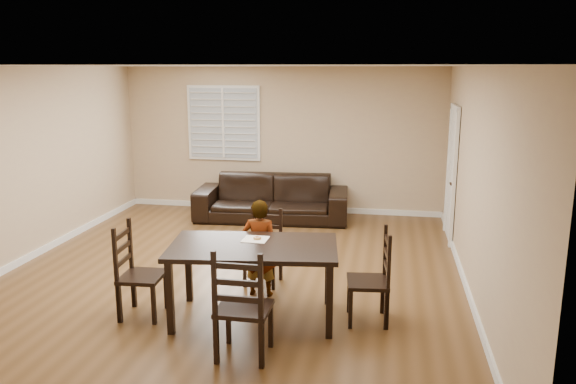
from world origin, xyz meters
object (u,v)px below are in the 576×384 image
Objects in this scene: donut at (257,238)px; chair_far at (240,312)px; child at (260,248)px; chair_left at (131,274)px; chair_near at (266,248)px; chair_right at (379,280)px; sofa at (272,198)px; dining_table at (253,253)px.

chair_far is at bearing -84.79° from donut.
child is 0.52m from donut.
chair_far is 1.04× the size of chair_left.
chair_near is 0.86× the size of chair_far.
donut is at bearing -78.71° from chair_left.
child is (-1.42, 0.47, 0.12)m from chair_right.
chair_near is 2.95m from sofa.
chair_right is at bearing -138.02° from chair_far.
chair_right is (2.68, 0.33, -0.01)m from chair_left.
chair_near is 0.35× the size of sofa.
child is at bearing -81.17° from chair_near.
donut is at bearing -84.39° from sofa.
chair_left is at bearing -103.42° from sofa.
child is at bearing 90.00° from dining_table.
donut is (0.11, -0.91, 0.43)m from chair_near.
dining_table is 0.98m from chair_far.
chair_near is 1.73m from chair_right.
chair_right is at bearing -1.47° from donut.
dining_table is at bearing -83.68° from chair_far.
dining_table is 20.85× the size of donut.
dining_table is 1.38m from chair_left.
chair_left is 4.23m from sofa.
chair_near is 0.92× the size of chair_right.
chair_right is (1.34, 0.17, -0.28)m from dining_table.
donut is at bearing -98.00° from chair_right.
chair_far is at bearing -91.03° from dining_table.
chair_near is 2.06m from chair_far.
chair_near is at bearing -83.62° from sofa.
chair_left is (-1.44, 0.78, -0.02)m from chair_far.
dining_table is 1.72× the size of chair_far.
chair_left is at bearing -28.14° from chair_far.
chair_left is at bearing -164.83° from donut.
donut is (1.34, 0.36, 0.38)m from chair_left.
chair_far reaches higher than sofa.
chair_far reaches higher than chair_left.
chair_right is at bearing -0.06° from dining_table.
chair_right is 1.40m from donut.
sofa is at bearing -80.98° from child.
chair_near is 0.80× the size of child.
chair_right is at bearing -28.42° from chair_near.
dining_table is 2.00× the size of chair_near.
chair_far is at bearing -122.20° from chair_left.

